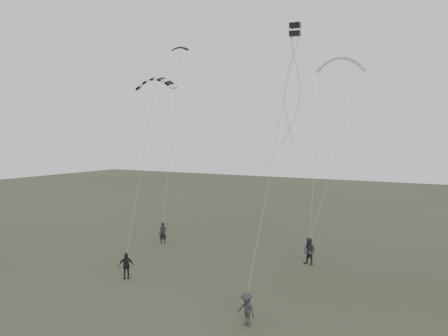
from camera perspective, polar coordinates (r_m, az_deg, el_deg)
The scene contains 9 objects.
ground at distance 28.57m, azimuth -7.11°, elevation -14.24°, with size 140.00×140.00×0.00m, color #313B26.
flyer_left at distance 37.51m, azimuth -7.98°, elevation -8.40°, with size 0.65×0.43×1.78m, color black.
flyer_right at distance 31.64m, azimuth 11.09°, elevation -10.67°, with size 0.92×0.72×1.90m, color #28282E.
flyer_center at distance 29.00m, azimuth -12.68°, elevation -12.33°, with size 0.96×0.40×1.64m, color black.
flyer_far at distance 21.82m, azimuth 2.97°, elevation -17.93°, with size 1.02×0.58×1.57m, color #2C2C31.
kite_dark_small at distance 39.99m, azimuth -5.77°, elevation 15.38°, with size 1.50×0.45×0.50m, color black, non-canonical shape.
kite_pale_large at distance 37.51m, azimuth 14.93°, elevation 13.63°, with size 3.96×0.89×1.63m, color #ACAFB1, non-canonical shape.
kite_striped at distance 33.45m, azimuth -8.93°, elevation 11.46°, with size 3.13×0.78×1.22m, color black, non-canonical shape.
kite_box at distance 25.38m, azimuth 9.25°, elevation 17.44°, with size 0.56×0.56×0.68m, color black, non-canonical shape.
Camera 1 is at (15.98, -21.93, 8.96)m, focal length 35.00 mm.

